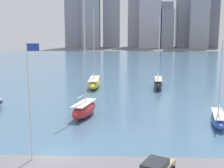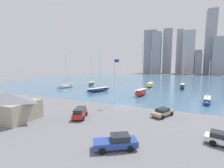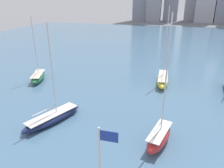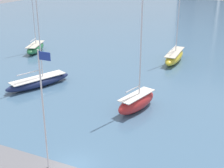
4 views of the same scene
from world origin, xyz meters
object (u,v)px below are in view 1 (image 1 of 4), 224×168
flag_pole (30,98)px  sailboat_blue (218,118)px  sailboat_yellow (94,82)px  sailboat_red (84,109)px  sailboat_black (158,83)px

flag_pole → sailboat_blue: flag_pole is taller
flag_pole → sailboat_yellow: size_ratio=0.69×
sailboat_red → sailboat_yellow: size_ratio=1.01×
sailboat_yellow → flag_pole: bearing=-94.9°
sailboat_red → sailboat_yellow: 22.20m
flag_pole → sailboat_blue: 24.86m
flag_pole → sailboat_blue: bearing=28.7°
sailboat_yellow → sailboat_blue: 31.38m
sailboat_yellow → sailboat_blue: sailboat_yellow is taller
flag_pole → sailboat_black: 40.12m
flag_pole → sailboat_black: bearing=66.1°
sailboat_yellow → sailboat_black: (13.53, -0.48, 0.09)m
flag_pole → sailboat_black: size_ratio=0.77×
sailboat_blue → sailboat_black: 25.26m
sailboat_black → sailboat_yellow: bearing=-176.4°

